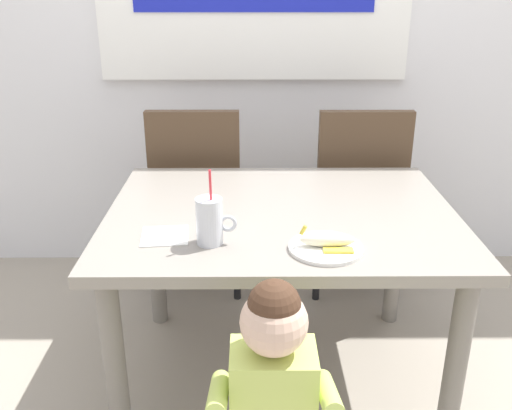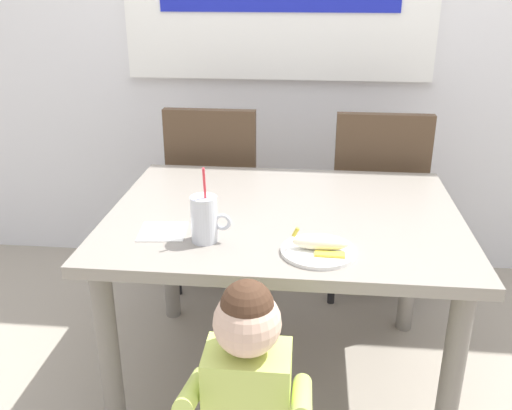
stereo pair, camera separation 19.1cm
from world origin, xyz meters
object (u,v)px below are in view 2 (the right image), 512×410
toddler_standing (248,388)px  peeled_banana (321,244)px  dining_table (284,237)px  snack_plate (318,251)px  dining_chair_right (376,195)px  paper_napkin (163,232)px  dining_chair_left (216,189)px  milk_cup (205,222)px

toddler_standing → peeled_banana: (0.18, 0.39, 0.23)m
dining_table → toddler_standing: toddler_standing is taller
snack_plate → peeled_banana: peeled_banana is taller
dining_chair_right → paper_napkin: size_ratio=6.40×
dining_table → toddler_standing: (-0.05, -0.70, -0.10)m
dining_chair_left → dining_chair_right: 0.77m
dining_chair_left → dining_chair_right: bearing=179.4°
toddler_standing → peeled_banana: bearing=65.1°
toddler_standing → snack_plate: bearing=65.9°
dining_table → milk_cup: size_ratio=4.95×
dining_table → paper_napkin: (-0.39, -0.22, 0.10)m
snack_plate → paper_napkin: snack_plate is taller
snack_plate → paper_napkin: 0.52m
dining_table → dining_chair_left: dining_chair_left is taller
toddler_standing → milk_cup: bearing=112.9°
dining_chair_left → toddler_standing: bearing=102.8°
dining_chair_left → milk_cup: (0.13, -0.97, 0.25)m
toddler_standing → milk_cup: milk_cup is taller
dining_chair_left → paper_napkin: bearing=89.0°
dining_table → dining_chair_left: bearing=118.0°
milk_cup → snack_plate: size_ratio=1.09×
toddler_standing → dining_chair_left: bearing=102.8°
dining_chair_left → dining_table: bearing=118.0°
toddler_standing → paper_napkin: size_ratio=5.59×
toddler_standing → paper_napkin: 0.62m
toddler_standing → snack_plate: size_ratio=3.64×
toddler_standing → milk_cup: size_ratio=3.33×
paper_napkin → snack_plate: bearing=-10.9°
dining_chair_left → milk_cup: bearing=97.9°
dining_chair_right → snack_plate: bearing=74.3°
peeled_banana → dining_chair_right: bearing=74.7°
toddler_standing → milk_cup: (-0.18, 0.44, 0.27)m
milk_cup → dining_chair_right: bearing=56.3°
dining_chair_right → toddler_standing: bearing=71.9°
dining_table → dining_chair_right: size_ratio=1.30×
snack_plate → peeled_banana: size_ratio=1.33×
snack_plate → dining_table: bearing=110.9°
toddler_standing → dining_table: bearing=85.7°
peeled_banana → paper_napkin: bearing=169.2°
snack_plate → milk_cup: bearing=172.3°
dining_chair_right → snack_plate: 1.06m
dining_table → toddler_standing: 0.71m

